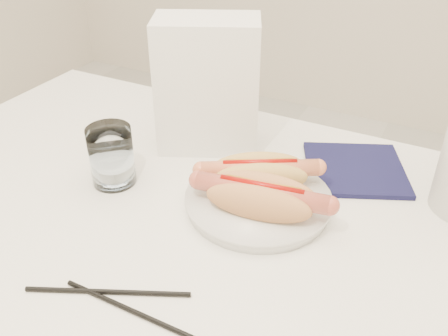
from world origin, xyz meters
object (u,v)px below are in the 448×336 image
at_px(hotdog_left, 260,173).
at_px(table, 198,256).
at_px(water_glass, 112,156).
at_px(hotdog_right, 261,197).
at_px(plate, 258,202).
at_px(napkin_box, 208,86).

bearing_deg(hotdog_left, table, -141.83).
distance_m(hotdog_left, water_glass, 0.25).
height_order(hotdog_left, hotdog_right, hotdog_right).
xyz_separation_m(plate, water_glass, (-0.25, -0.05, 0.04)).
relative_size(hotdog_left, hotdog_right, 0.87).
bearing_deg(hotdog_left, napkin_box, 115.39).
xyz_separation_m(hotdog_left, water_glass, (-0.23, -0.08, 0.01)).
relative_size(table, hotdog_right, 5.96).
distance_m(hotdog_right, water_glass, 0.26).
xyz_separation_m(table, water_glass, (-0.18, 0.04, 0.11)).
height_order(hotdog_left, water_glass, water_glass).
relative_size(table, water_glass, 11.82).
relative_size(water_glass, napkin_box, 0.42).
bearing_deg(hotdog_left, plate, -97.43).
distance_m(plate, hotdog_left, 0.05).
distance_m(plate, water_glass, 0.25).
relative_size(hotdog_right, water_glass, 1.98).
height_order(hotdog_right, napkin_box, napkin_box).
bearing_deg(table, hotdog_right, 36.30).
xyz_separation_m(table, plate, (0.06, 0.09, 0.07)).
distance_m(plate, hotdog_right, 0.05).
bearing_deg(table, plate, 54.58).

